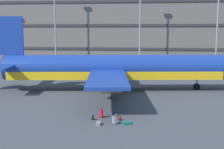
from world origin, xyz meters
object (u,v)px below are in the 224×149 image
Objects in this scene: suitcase_silver at (101,114)px; backpack_laid_flat at (92,117)px; airliner at (112,68)px; backpack_large at (119,118)px; suitcase_scuffed at (99,123)px; suitcase_orange at (115,120)px; backpack_teal at (117,116)px; suitcase_black at (127,123)px.

backpack_laid_flat is at bearing -133.08° from suitcase_silver.
airliner is at bearing 91.66° from suitcase_silver.
airliner is at bearing 98.84° from backpack_large.
suitcase_silver reaches higher than suitcase_scuffed.
suitcase_orange is at bearing -106.92° from backpack_large.
suitcase_black is at bearing -59.59° from backpack_teal.
backpack_laid_flat is 1.09× the size of backpack_large.
backpack_teal is at bearing 57.79° from suitcase_scuffed.
suitcase_scuffed is 0.82× the size of suitcase_silver.
suitcase_orange is (-1.09, -0.05, 0.25)m from suitcase_black.
suitcase_orange is 1.54× the size of backpack_laid_flat.
suitcase_silver reaches higher than backpack_large.
suitcase_orange reaches higher than backpack_large.
suitcase_black is 2.55m from suitcase_scuffed.
suitcase_silver reaches higher than backpack_teal.
backpack_laid_flat is 1.15× the size of backpack_teal.
suitcase_orange is 1.69× the size of backpack_large.
suitcase_silver is 1.09× the size of suitcase_orange.
suitcase_orange is at bearing -50.14° from suitcase_silver.
airliner is at bearing 88.74° from backpack_laid_flat.
suitcase_scuffed is at bearing -122.21° from backpack_teal.
suitcase_scuffed is (-2.51, -0.44, 0.03)m from suitcase_black.
suitcase_orange is at bearing 15.20° from suitcase_scuffed.
suitcase_scuffed is 1.38× the size of backpack_laid_flat.
airliner is at bearing 91.79° from suitcase_scuffed.
suitcase_black is (3.02, -15.64, -2.95)m from airliner.
suitcase_silver is 1.85× the size of backpack_large.
backpack_laid_flat is 2.41m from backpack_teal.
suitcase_black is 2.13m from backpack_teal.
suitcase_orange reaches higher than suitcase_black.
backpack_large is (2.27, -14.57, -2.84)m from airliner.
backpack_large is (1.86, -0.70, -0.21)m from suitcase_silver.
suitcase_scuffed is (0.50, -16.08, -2.93)m from airliner.
backpack_laid_flat reaches higher than suitcase_scuffed.
backpack_large reaches higher than suitcase_scuffed.
suitcase_scuffed is 1.66m from backpack_laid_flat.
suitcase_scuffed is 1.51× the size of backpack_large.
suitcase_scuffed is 1.49m from suitcase_orange.
suitcase_orange is 1.78× the size of backpack_teal.
airliner is at bearing 100.91° from suitcase_black.
backpack_large is (1.76, 1.51, 0.08)m from suitcase_scuffed.
suitcase_scuffed is at bearing -88.21° from airliner.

